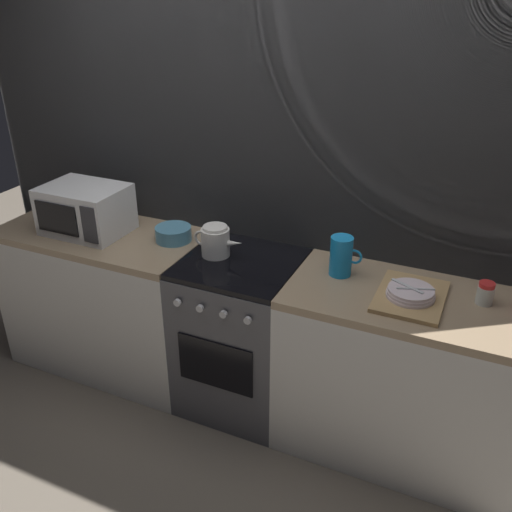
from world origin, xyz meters
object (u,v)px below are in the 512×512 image
object	(u,v)px
stove_unit	(241,334)
mixing_bowl	(173,234)
pitcher	(341,256)
microwave	(85,209)
kettle	(216,241)
dish_pile	(411,295)
spice_jar	(485,293)

from	to	relation	value
stove_unit	mixing_bowl	xyz separation A→B (m)	(-0.45, 0.08, 0.49)
mixing_bowl	pitcher	distance (m)	0.96
microwave	kettle	size ratio (longest dim) A/B	1.62
kettle	dish_pile	distance (m)	1.02
microwave	stove_unit	bearing A→B (deg)	1.06
microwave	dish_pile	size ratio (longest dim) A/B	1.15
stove_unit	microwave	world-z (taller)	microwave
stove_unit	spice_jar	size ratio (longest dim) A/B	8.57
dish_pile	kettle	bearing A→B (deg)	178.20
stove_unit	spice_jar	xyz separation A→B (m)	(1.18, 0.09, 0.50)
stove_unit	dish_pile	xyz separation A→B (m)	(0.87, -0.02, 0.47)
stove_unit	microwave	xyz separation A→B (m)	(-0.96, -0.02, 0.59)
mixing_bowl	dish_pile	xyz separation A→B (m)	(1.32, -0.10, -0.02)
dish_pile	microwave	bearing A→B (deg)	-179.98
mixing_bowl	spice_jar	distance (m)	1.63
kettle	microwave	bearing A→B (deg)	-177.70
stove_unit	pitcher	world-z (taller)	pitcher
stove_unit	mixing_bowl	distance (m)	0.67
stove_unit	kettle	distance (m)	0.55
pitcher	kettle	bearing A→B (deg)	-174.18
dish_pile	spice_jar	xyz separation A→B (m)	(0.31, 0.10, 0.03)
spice_jar	mixing_bowl	bearing A→B (deg)	-179.82
kettle	mixing_bowl	distance (m)	0.31
mixing_bowl	dish_pile	size ratio (longest dim) A/B	0.50
kettle	stove_unit	bearing A→B (deg)	-5.77
microwave	pitcher	xyz separation A→B (m)	(1.47, 0.10, -0.03)
mixing_bowl	kettle	bearing A→B (deg)	-12.24
dish_pile	pitcher	bearing A→B (deg)	164.64
stove_unit	dish_pile	distance (m)	0.99
mixing_bowl	dish_pile	world-z (taller)	mixing_bowl
microwave	spice_jar	bearing A→B (deg)	2.76
stove_unit	kettle	world-z (taller)	kettle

